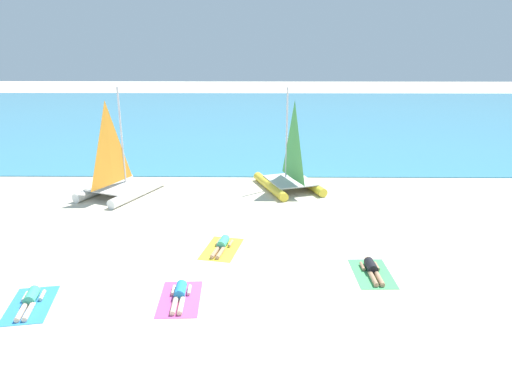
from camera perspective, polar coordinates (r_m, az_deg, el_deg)
The scene contains 12 objects.
ground_plane at distance 22.92m, azimuth 0.15°, elevation 1.01°, with size 120.00×120.00×0.00m, color beige.
ocean_water at distance 43.55m, azimuth 0.41°, elevation 9.19°, with size 120.00×40.00×0.05m, color teal.
sailboat_yellow at distance 21.99m, azimuth 4.13°, elevation 2.12°, with size 3.36×4.15×4.69m.
sailboat_white at distance 21.98m, azimuth -16.43°, elevation 1.45°, with size 3.61×4.30×4.79m.
towel_leftmost at distance 14.10m, azimuth -25.82°, elevation -12.31°, with size 1.10×1.90×0.01m, color #338CD8.
sunbather_leftmost at distance 14.10m, azimuth -25.82°, elevation -11.73°, with size 0.67×1.56×0.30m.
towel_center_left at distance 13.19m, azimuth -9.27°, elevation -12.75°, with size 1.10×1.90×0.01m, color #D84C99.
sunbather_center_left at distance 13.19m, azimuth -9.26°, elevation -12.13°, with size 0.56×1.56×0.30m.
towel_center_right at distance 15.91m, azimuth -4.21°, elevation -6.93°, with size 1.10×1.90×0.01m, color yellow.
sunbather_center_right at distance 15.91m, azimuth -4.16°, elevation -6.42°, with size 0.70×1.56×0.30m.
towel_rightmost at distance 14.71m, azimuth 14.00°, elevation -9.64°, with size 1.10×1.90×0.01m, color #4CB266.
sunbather_rightmost at distance 14.71m, azimuth 13.97°, elevation -9.09°, with size 0.55×1.56×0.30m.
Camera 1 is at (0.20, -11.92, 6.70)m, focal length 32.77 mm.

